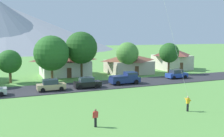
{
  "coord_description": "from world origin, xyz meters",
  "views": [
    {
      "loc": [
        -12.58,
        -11.07,
        8.21
      ],
      "look_at": [
        -1.58,
        15.11,
        4.61
      ],
      "focal_mm": 41.2,
      "sensor_mm": 36.0,
      "label": 1
    }
  ],
  "objects_px": {
    "house_rightmost": "(172,58)",
    "tree_center": "(169,53)",
    "house_left_center": "(128,63)",
    "pickup_truck_navy_west_side": "(125,78)",
    "tree_far_right": "(51,53)",
    "parked_car_tan_east_end": "(51,85)",
    "tree_near_left": "(127,54)",
    "watcher_person": "(95,118)",
    "house_leftmost": "(65,63)",
    "parked_car_black_west_end": "(87,83)",
    "tree_near_right": "(10,62)",
    "parked_car_blue_mid_west": "(177,74)",
    "tree_right_of_center": "(81,48)"
  },
  "relations": [
    {
      "from": "house_rightmost",
      "to": "tree_near_left",
      "type": "height_order",
      "value": "tree_near_left"
    },
    {
      "from": "tree_near_left",
      "to": "tree_right_of_center",
      "type": "distance_m",
      "value": 9.69
    },
    {
      "from": "house_leftmost",
      "to": "parked_car_black_west_end",
      "type": "relative_size",
      "value": 2.44
    },
    {
      "from": "parked_car_black_west_end",
      "to": "tree_near_right",
      "type": "bearing_deg",
      "value": 138.91
    },
    {
      "from": "tree_center",
      "to": "tree_right_of_center",
      "type": "bearing_deg",
      "value": 173.58
    },
    {
      "from": "parked_car_blue_mid_west",
      "to": "watcher_person",
      "type": "xyz_separation_m",
      "value": [
        -23.32,
        -19.26,
        0.01
      ]
    },
    {
      "from": "tree_near_left",
      "to": "pickup_truck_navy_west_side",
      "type": "relative_size",
      "value": 1.34
    },
    {
      "from": "parked_car_tan_east_end",
      "to": "tree_far_right",
      "type": "bearing_deg",
      "value": 79.02
    },
    {
      "from": "tree_center",
      "to": "watcher_person",
      "type": "bearing_deg",
      "value": -135.58
    },
    {
      "from": "house_left_center",
      "to": "watcher_person",
      "type": "distance_m",
      "value": 34.54
    },
    {
      "from": "house_left_center",
      "to": "pickup_truck_navy_west_side",
      "type": "bearing_deg",
      "value": -118.55
    },
    {
      "from": "pickup_truck_navy_west_side",
      "to": "tree_right_of_center",
      "type": "bearing_deg",
      "value": 118.78
    },
    {
      "from": "tree_center",
      "to": "tree_near_right",
      "type": "xyz_separation_m",
      "value": [
        -32.01,
        1.77,
        -0.83
      ]
    },
    {
      "from": "house_leftmost",
      "to": "house_rightmost",
      "type": "xyz_separation_m",
      "value": [
        26.82,
        -0.25,
        0.26
      ]
    },
    {
      "from": "house_left_center",
      "to": "tree_right_of_center",
      "type": "bearing_deg",
      "value": -168.17
    },
    {
      "from": "parked_car_tan_east_end",
      "to": "watcher_person",
      "type": "relative_size",
      "value": 2.52
    },
    {
      "from": "parked_car_black_west_end",
      "to": "pickup_truck_navy_west_side",
      "type": "xyz_separation_m",
      "value": [
        7.07,
        0.76,
        0.19
      ]
    },
    {
      "from": "tree_far_right",
      "to": "tree_near_right",
      "type": "bearing_deg",
      "value": 170.4
    },
    {
      "from": "tree_far_right",
      "to": "parked_car_tan_east_end",
      "type": "distance_m",
      "value": 9.5
    },
    {
      "from": "tree_near_right",
      "to": "parked_car_blue_mid_west",
      "type": "height_order",
      "value": "tree_near_right"
    },
    {
      "from": "tree_center",
      "to": "tree_far_right",
      "type": "height_order",
      "value": "tree_far_right"
    },
    {
      "from": "house_leftmost",
      "to": "tree_near_right",
      "type": "distance_m",
      "value": 12.06
    },
    {
      "from": "tree_far_right",
      "to": "pickup_truck_navy_west_side",
      "type": "distance_m",
      "value": 14.12
    },
    {
      "from": "house_leftmost",
      "to": "tree_right_of_center",
      "type": "xyz_separation_m",
      "value": [
        2.26,
        -4.83,
        3.42
      ]
    },
    {
      "from": "house_leftmost",
      "to": "house_left_center",
      "type": "relative_size",
      "value": 1.08
    },
    {
      "from": "house_leftmost",
      "to": "tree_right_of_center",
      "type": "bearing_deg",
      "value": -64.94
    },
    {
      "from": "house_rightmost",
      "to": "tree_center",
      "type": "xyz_separation_m",
      "value": [
        -5.63,
        -6.72,
        1.82
      ]
    },
    {
      "from": "pickup_truck_navy_west_side",
      "to": "watcher_person",
      "type": "bearing_deg",
      "value": -123.1
    },
    {
      "from": "parked_car_blue_mid_west",
      "to": "watcher_person",
      "type": "distance_m",
      "value": 30.24
    },
    {
      "from": "house_leftmost",
      "to": "parked_car_tan_east_end",
      "type": "xyz_separation_m",
      "value": [
        -5.37,
        -14.71,
        -1.66
      ]
    },
    {
      "from": "house_leftmost",
      "to": "tree_center",
      "type": "bearing_deg",
      "value": -18.18
    },
    {
      "from": "tree_right_of_center",
      "to": "pickup_truck_navy_west_side",
      "type": "bearing_deg",
      "value": -61.22
    },
    {
      "from": "tree_right_of_center",
      "to": "watcher_person",
      "type": "distance_m",
      "value": 28.31
    },
    {
      "from": "watcher_person",
      "to": "parked_car_black_west_end",
      "type": "bearing_deg",
      "value": 75.1
    },
    {
      "from": "house_rightmost",
      "to": "tree_far_right",
      "type": "xyz_separation_m",
      "value": [
        -30.57,
        -6.14,
        2.36
      ]
    },
    {
      "from": "house_leftmost",
      "to": "tree_right_of_center",
      "type": "distance_m",
      "value": 6.33
    },
    {
      "from": "tree_far_right",
      "to": "watcher_person",
      "type": "bearing_deg",
      "value": -91.14
    },
    {
      "from": "tree_near_left",
      "to": "house_rightmost",
      "type": "bearing_deg",
      "value": 19.94
    },
    {
      "from": "house_left_center",
      "to": "tree_far_right",
      "type": "xyz_separation_m",
      "value": [
        -17.45,
        -3.95,
        2.87
      ]
    },
    {
      "from": "tree_near_left",
      "to": "tree_center",
      "type": "xyz_separation_m",
      "value": [
        9.37,
        -1.28,
        -0.02
      ]
    },
    {
      "from": "house_rightmost",
      "to": "tree_right_of_center",
      "type": "height_order",
      "value": "tree_right_of_center"
    },
    {
      "from": "parked_car_black_west_end",
      "to": "tree_center",
      "type": "bearing_deg",
      "value": 20.67
    },
    {
      "from": "house_rightmost",
      "to": "watcher_person",
      "type": "height_order",
      "value": "house_rightmost"
    },
    {
      "from": "tree_near_left",
      "to": "parked_car_tan_east_end",
      "type": "xyz_separation_m",
      "value": [
        -17.19,
        -9.02,
        -3.76
      ]
    },
    {
      "from": "house_rightmost",
      "to": "tree_near_right",
      "type": "bearing_deg",
      "value": -172.52
    },
    {
      "from": "house_left_center",
      "to": "parked_car_black_west_end",
      "type": "bearing_deg",
      "value": -137.21
    },
    {
      "from": "house_left_center",
      "to": "tree_far_right",
      "type": "height_order",
      "value": "tree_far_right"
    },
    {
      "from": "house_left_center",
      "to": "tree_near_left",
      "type": "xyz_separation_m",
      "value": [
        -1.87,
        -3.25,
        2.36
      ]
    },
    {
      "from": "house_leftmost",
      "to": "pickup_truck_navy_west_side",
      "type": "relative_size",
      "value": 1.99
    },
    {
      "from": "pickup_truck_navy_west_side",
      "to": "tree_near_right",
      "type": "bearing_deg",
      "value": 153.87
    }
  ]
}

